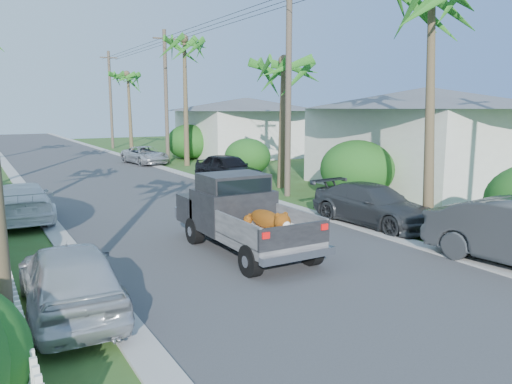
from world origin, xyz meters
TOP-DOWN VIEW (x-y plane):
  - ground at (0.00, 0.00)m, footprint 120.00×120.00m
  - road at (0.00, 25.00)m, footprint 8.00×100.00m
  - curb_left at (-4.30, 25.00)m, footprint 0.60×100.00m
  - curb_right at (4.30, 25.00)m, footprint 0.60×100.00m
  - pickup_truck at (-0.19, 6.74)m, footprint 1.98×5.12m
  - parked_car_rm at (5.00, 7.00)m, footprint 2.27×4.71m
  - parked_car_rf at (5.00, 17.58)m, footprint 2.27×4.56m
  - parked_car_rd at (4.08, 28.32)m, footprint 2.52×4.51m
  - parked_car_ln at (-5.00, 4.41)m, footprint 1.84×4.18m
  - parked_car_lf at (-5.00, 13.35)m, footprint 1.98×4.60m
  - palm_r_b at (6.60, 15.00)m, footprint 4.40×4.40m
  - palm_r_c at (6.20, 26.00)m, footprint 4.40×4.40m
  - palm_r_d at (6.50, 40.00)m, footprint 4.40×4.40m
  - shrub_r_b at (7.80, 11.00)m, footprint 3.00×3.30m
  - shrub_r_c at (7.50, 20.00)m, footprint 2.60×2.86m
  - shrub_r_d at (8.00, 30.00)m, footprint 3.20×3.52m
  - picket_fence at (-6.00, 5.50)m, footprint 0.10×11.00m
  - house_right_near at (13.00, 12.00)m, footprint 8.00×9.00m
  - house_right_far at (13.00, 30.00)m, footprint 9.00×8.00m
  - utility_pole_b at (5.60, 13.00)m, footprint 1.60×0.26m
  - utility_pole_c at (5.60, 28.00)m, footprint 1.60×0.26m
  - utility_pole_d at (5.60, 43.00)m, footprint 1.60×0.26m

SIDE VIEW (x-z plane):
  - ground at x=0.00m, z-range 0.00..0.00m
  - road at x=0.00m, z-range 0.00..0.02m
  - curb_left at x=-4.30m, z-range 0.00..0.06m
  - curb_right at x=4.30m, z-range 0.00..0.06m
  - picket_fence at x=-6.00m, z-range 0.00..1.00m
  - parked_car_rd at x=4.08m, z-range 0.00..1.19m
  - parked_car_lf at x=-5.00m, z-range 0.00..1.32m
  - parked_car_rm at x=5.00m, z-range 0.00..1.32m
  - parked_car_ln at x=-5.00m, z-range 0.00..1.40m
  - parked_car_rf at x=5.00m, z-range 0.00..1.49m
  - pickup_truck at x=-0.19m, z-range -0.02..2.04m
  - shrub_r_c at x=7.50m, z-range 0.00..2.10m
  - shrub_r_b at x=7.80m, z-range 0.00..2.50m
  - shrub_r_d at x=8.00m, z-range 0.00..2.60m
  - house_right_far at x=13.00m, z-range -0.18..4.42m
  - house_right_near at x=13.00m, z-range -0.18..4.62m
  - utility_pole_b at x=5.60m, z-range 0.10..9.10m
  - utility_pole_c at x=5.60m, z-range 0.10..9.10m
  - utility_pole_d at x=5.60m, z-range 0.10..9.10m
  - palm_r_b at x=6.60m, z-range 2.35..9.55m
  - palm_r_d at x=6.50m, z-range 2.73..10.74m
  - palm_r_c at x=6.20m, z-range 3.41..12.81m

